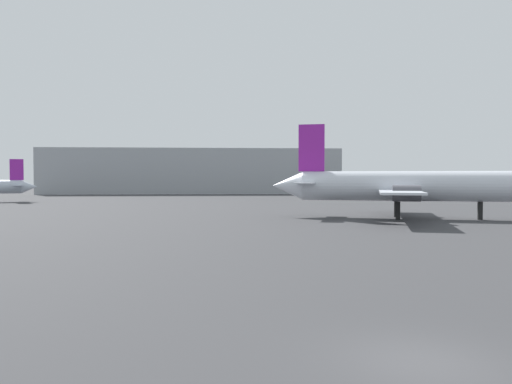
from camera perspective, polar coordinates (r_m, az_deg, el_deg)
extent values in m
plane|color=#38383A|center=(14.00, 18.26, -17.68)|extent=(600.00, 600.00, 0.00)
cylinder|color=silver|center=(58.83, 16.66, 0.64)|extent=(23.26, 10.08, 3.31)
cone|color=silver|center=(59.47, 3.58, 0.72)|extent=(4.46, 4.24, 3.31)
cube|color=silver|center=(58.77, 15.52, 0.16)|extent=(11.05, 24.42, 0.22)
cube|color=silver|center=(59.14, 5.77, 1.03)|extent=(4.46, 8.14, 0.15)
cube|color=purple|center=(59.17, 6.23, 4.93)|extent=(2.93, 1.15, 5.40)
cylinder|color=#4C4C54|center=(63.42, 15.96, 0.12)|extent=(3.17, 2.43, 1.68)
cylinder|color=#4C4C54|center=(54.20, 16.49, -0.14)|extent=(3.17, 2.43, 1.68)
cube|color=black|center=(59.90, 23.79, -1.93)|extent=(0.58, 0.58, 1.95)
cube|color=black|center=(60.72, 15.42, -1.80)|extent=(0.58, 0.58, 1.95)
cube|color=black|center=(57.01, 15.59, -2.03)|extent=(0.58, 0.58, 1.95)
cone|color=#B2BCCC|center=(103.84, -24.03, 0.55)|extent=(3.32, 3.15, 2.49)
cube|color=#B2BCCC|center=(103.96, -24.99, 0.68)|extent=(3.37, 6.38, 0.12)
cube|color=purple|center=(103.99, -25.21, 2.29)|extent=(2.31, 0.85, 3.86)
cube|color=#999EA3|center=(144.72, -7.07, 2.30)|extent=(80.87, 18.41, 12.30)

